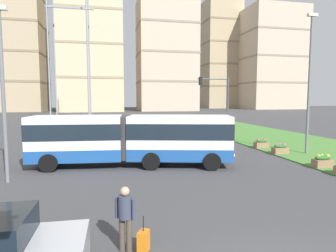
% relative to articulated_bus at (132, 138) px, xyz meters
% --- Properties ---
extents(articulated_bus, '(12.00, 4.53, 3.00)m').
position_rel_articulated_bus_xyz_m(articulated_bus, '(0.00, 0.00, 0.00)').
color(articulated_bus, white).
rests_on(articulated_bus, ground).
extents(car_grey_wagon, '(4.41, 2.04, 1.58)m').
position_rel_articulated_bus_xyz_m(car_grey_wagon, '(-3.72, 8.76, -0.90)').
color(car_grey_wagon, slate).
rests_on(car_grey_wagon, ground).
extents(pedestrian_crossing, '(0.52, 0.36, 1.74)m').
position_rel_articulated_bus_xyz_m(pedestrian_crossing, '(-1.05, -9.75, -0.65)').
color(pedestrian_crossing, '#4C4238').
rests_on(pedestrian_crossing, ground).
extents(rolling_suitcase, '(0.38, 0.43, 0.97)m').
position_rel_articulated_bus_xyz_m(rolling_suitcase, '(-0.60, -9.95, -1.34)').
color(rolling_suitcase, orange).
rests_on(rolling_suitcase, ground).
extents(flower_planter_3, '(1.10, 0.56, 0.74)m').
position_rel_articulated_bus_xyz_m(flower_planter_3, '(10.68, -2.96, -1.23)').
color(flower_planter_3, '#937051').
rests_on(flower_planter_3, grass_median).
extents(flower_planter_4, '(1.10, 0.56, 0.74)m').
position_rel_articulated_bus_xyz_m(flower_planter_4, '(10.68, 1.19, -1.23)').
color(flower_planter_4, '#937051').
rests_on(flower_planter_4, grass_median).
extents(flower_planter_5, '(1.10, 0.56, 0.74)m').
position_rel_articulated_bus_xyz_m(flower_planter_5, '(10.68, 3.77, -1.23)').
color(flower_planter_5, '#937051').
rests_on(flower_planter_5, grass_median).
extents(traffic_light_far_right, '(3.22, 0.28, 6.09)m').
position_rel_articulated_bus_xyz_m(traffic_light_far_right, '(9.28, 9.62, 2.49)').
color(traffic_light_far_right, '#474C51').
rests_on(traffic_light_far_right, ground).
extents(streetlight_left, '(0.70, 0.28, 8.23)m').
position_rel_articulated_bus_xyz_m(streetlight_left, '(-6.18, -2.23, 2.90)').
color(streetlight_left, slate).
rests_on(streetlight_left, ground).
extents(streetlight_median, '(0.70, 0.28, 9.86)m').
position_rel_articulated_bus_xyz_m(streetlight_median, '(12.58, 0.90, 3.73)').
color(streetlight_median, slate).
rests_on(streetlight_median, ground).
extents(apartment_tower_west, '(15.06, 17.02, 43.40)m').
position_rel_articulated_bus_xyz_m(apartment_tower_west, '(-27.68, 82.75, 20.07)').
color(apartment_tower_west, tan).
rests_on(apartment_tower_west, ground).
extents(apartment_tower_westcentre, '(19.14, 17.98, 39.05)m').
position_rel_articulated_bus_xyz_m(apartment_tower_westcentre, '(-5.65, 78.46, 17.89)').
color(apartment_tower_westcentre, beige).
rests_on(apartment_tower_westcentre, ground).
extents(apartment_tower_centre, '(18.70, 15.58, 36.08)m').
position_rel_articulated_bus_xyz_m(apartment_tower_centre, '(18.38, 78.26, 16.41)').
color(apartment_tower_centre, '#C6B299').
rests_on(apartment_tower_centre, ground).
extents(apartment_tower_eastcentre, '(14.30, 15.98, 43.69)m').
position_rel_articulated_bus_xyz_m(apartment_tower_eastcentre, '(45.72, 99.74, 20.21)').
color(apartment_tower_eastcentre, tan).
rests_on(apartment_tower_eastcentre, ground).
extents(apartment_tower_east, '(21.76, 15.31, 38.02)m').
position_rel_articulated_bus_xyz_m(apartment_tower_east, '(61.57, 84.64, 17.37)').
color(apartment_tower_east, '#C6B299').
rests_on(apartment_tower_east, ground).
extents(transmission_pylon, '(9.00, 6.24, 29.33)m').
position_rel_articulated_bus_xyz_m(transmission_pylon, '(-7.24, 35.44, 14.42)').
color(transmission_pylon, gray).
rests_on(transmission_pylon, ground).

